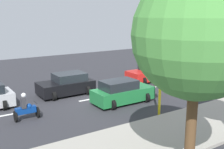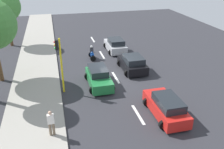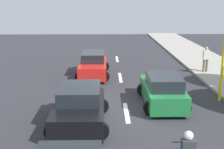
{
  "view_description": "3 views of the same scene",
  "coord_description": "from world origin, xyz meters",
  "px_view_note": "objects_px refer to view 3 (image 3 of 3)",
  "views": [
    {
      "loc": [
        15.8,
        -8.98,
        5.7
      ],
      "look_at": [
        -0.48,
        1.71,
        1.37
      ],
      "focal_mm": 44.73,
      "sensor_mm": 36.0,
      "label": 1
    },
    {
      "loc": [
        5.18,
        19.13,
        9.74
      ],
      "look_at": [
        0.74,
        1.51,
        1.1
      ],
      "focal_mm": 38.9,
      "sensor_mm": 36.0,
      "label": 2
    },
    {
      "loc": [
        -0.87,
        -12.15,
        4.93
      ],
      "look_at": [
        -0.6,
        2.81,
        1.04
      ],
      "focal_mm": 46.61,
      "sensor_mm": 36.0,
      "label": 3
    }
  ],
  "objects_px": {
    "car_black": "(80,107)",
    "car_green": "(162,91)",
    "car_red": "(93,65)",
    "pedestrian_near_signal": "(206,58)"
  },
  "relations": [
    {
      "from": "car_black",
      "to": "car_green",
      "type": "distance_m",
      "value": 4.33
    },
    {
      "from": "car_red",
      "to": "car_green",
      "type": "bearing_deg",
      "value": -57.51
    },
    {
      "from": "car_green",
      "to": "car_red",
      "type": "xyz_separation_m",
      "value": [
        -3.54,
        5.56,
        0.0
      ]
    },
    {
      "from": "car_red",
      "to": "pedestrian_near_signal",
      "type": "xyz_separation_m",
      "value": [
        7.57,
        0.36,
        0.35
      ]
    },
    {
      "from": "car_black",
      "to": "pedestrian_near_signal",
      "type": "bearing_deg",
      "value": 46.11
    },
    {
      "from": "car_green",
      "to": "pedestrian_near_signal",
      "type": "bearing_deg",
      "value": 55.73
    },
    {
      "from": "car_green",
      "to": "car_black",
      "type": "bearing_deg",
      "value": -149.96
    },
    {
      "from": "car_black",
      "to": "car_red",
      "type": "relative_size",
      "value": 0.92
    },
    {
      "from": "car_black",
      "to": "car_green",
      "type": "xyz_separation_m",
      "value": [
        3.74,
        2.17,
        -0.0
      ]
    },
    {
      "from": "car_black",
      "to": "pedestrian_near_signal",
      "type": "xyz_separation_m",
      "value": [
        7.78,
        8.08,
        0.35
      ]
    }
  ]
}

